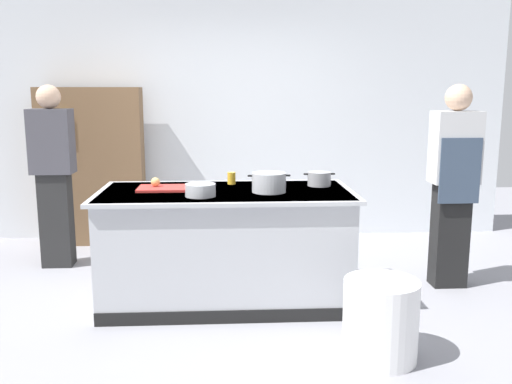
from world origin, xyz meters
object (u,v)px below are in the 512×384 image
sauce_pan (319,179)px  person_chef (453,181)px  bookshelf (92,167)px  juice_cup (231,178)px  stock_pot (269,182)px  person_guest (53,172)px  onion (155,182)px  trash_bin (380,320)px  mixing_bowl (200,190)px

sauce_pan → person_chef: 1.15m
bookshelf → juice_cup: bearing=-45.1°
stock_pot → person_guest: person_guest is taller
sauce_pan → juice_cup: bearing=170.8°
sauce_pan → person_guest: size_ratio=0.15×
onion → trash_bin: bearing=-37.1°
sauce_pan → mixing_bowl: (-0.95, -0.40, -0.01)m
stock_pot → person_guest: (-1.95, 1.08, -0.06)m
onion → stock_pot: stock_pot is taller
juice_cup → bookshelf: size_ratio=0.06×
sauce_pan → person_chef: person_chef is taller
person_guest → onion: bearing=60.0°
juice_cup → person_chef: (1.86, -0.05, -0.04)m
bookshelf → trash_bin: bearing=-49.7°
juice_cup → trash_bin: size_ratio=0.19×
onion → sauce_pan: bearing=3.2°
mixing_bowl → trash_bin: (1.14, -0.81, -0.69)m
juice_cup → bookshelf: (-1.49, 1.50, -0.10)m
onion → mixing_bowl: mixing_bowl is taller
mixing_bowl → juice_cup: bearing=65.6°
onion → juice_cup: (0.60, 0.19, -0.01)m
onion → trash_bin: (1.51, -1.14, -0.70)m
trash_bin → person_guest: bearing=141.7°
trash_bin → person_guest: size_ratio=0.30×
stock_pot → mixing_bowl: stock_pot is taller
bookshelf → person_chef: bearing=-24.7°
juice_cup → trash_bin: (0.91, -1.33, -0.69)m
person_guest → sauce_pan: bearing=81.1°
mixing_bowl → bookshelf: (-1.26, 2.02, -0.09)m
mixing_bowl → juice_cup: size_ratio=2.25×
stock_pot → bookshelf: 2.59m
mixing_bowl → bookshelf: bearing=122.0°
sauce_pan → mixing_bowl: size_ratio=1.13×
stock_pot → person_guest: size_ratio=0.19×
onion → person_guest: 1.39m
juice_cup → person_chef: size_ratio=0.06×
stock_pot → bookshelf: size_ratio=0.19×
juice_cup → trash_bin: 1.75m
mixing_bowl → juice_cup: 0.57m
stock_pot → juice_cup: bearing=127.0°
sauce_pan → bookshelf: (-2.21, 1.61, -0.11)m
person_chef → onion: bearing=112.5°
sauce_pan → trash_bin: sauce_pan is taller
stock_pot → mixing_bowl: (-0.52, -0.14, -0.03)m
sauce_pan → trash_bin: (0.19, -1.22, -0.70)m
stock_pot → mixing_bowl: size_ratio=1.45×
onion → sauce_pan: size_ratio=0.28×
sauce_pan → juice_cup: (-0.71, 0.12, -0.01)m
trash_bin → person_chef: size_ratio=0.30×
onion → bookshelf: size_ratio=0.04×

